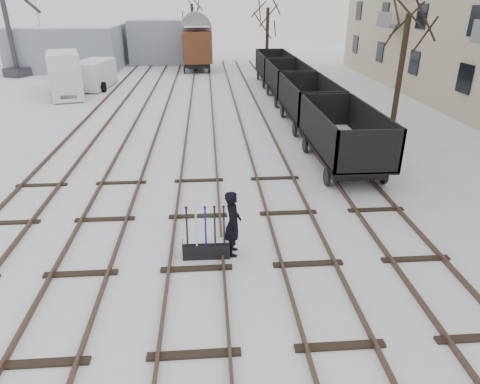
# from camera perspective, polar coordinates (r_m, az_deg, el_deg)

# --- Properties ---
(ground) EXTENTS (120.00, 120.00, 0.00)m
(ground) POSITION_cam_1_polar(r_m,az_deg,el_deg) (11.59, -5.81, -10.25)
(ground) COLOR white
(ground) RESTS_ON ground
(tracks) EXTENTS (13.90, 52.00, 0.16)m
(tracks) POSITION_cam_1_polar(r_m,az_deg,el_deg) (24.10, -5.30, 8.78)
(tracks) COLOR black
(tracks) RESTS_ON ground
(shed_left) EXTENTS (10.00, 8.00, 4.10)m
(shed_left) POSITION_cam_1_polar(r_m,az_deg,el_deg) (47.67, -21.77, 17.47)
(shed_left) COLOR gray
(shed_left) RESTS_ON ground
(shed_right) EXTENTS (7.00, 6.00, 4.50)m
(shed_right) POSITION_cam_1_polar(r_m,az_deg,el_deg) (49.90, -10.02, 19.24)
(shed_right) COLOR gray
(shed_right) RESTS_ON ground
(ground_frame) EXTENTS (1.31, 0.44, 1.49)m
(ground_frame) POSITION_cam_1_polar(r_m,az_deg,el_deg) (11.95, -4.52, -7.36)
(ground_frame) COLOR black
(ground_frame) RESTS_ON ground
(worker) EXTENTS (0.48, 0.71, 1.91)m
(worker) POSITION_cam_1_polar(r_m,az_deg,el_deg) (11.72, -0.95, -4.20)
(worker) COLOR black
(worker) RESTS_ON ground
(freight_wagon_a) EXTENTS (2.43, 6.07, 2.48)m
(freight_wagon_a) POSITION_cam_1_polar(r_m,az_deg,el_deg) (18.48, 13.46, 6.11)
(freight_wagon_a) COLOR black
(freight_wagon_a) RESTS_ON ground
(freight_wagon_b) EXTENTS (2.43, 6.07, 2.48)m
(freight_wagon_b) POSITION_cam_1_polar(r_m,az_deg,el_deg) (24.42, 9.09, 10.91)
(freight_wagon_b) COLOR black
(freight_wagon_b) RESTS_ON ground
(freight_wagon_c) EXTENTS (2.43, 6.07, 2.48)m
(freight_wagon_c) POSITION_cam_1_polar(r_m,az_deg,el_deg) (30.54, 6.39, 13.78)
(freight_wagon_c) COLOR black
(freight_wagon_c) RESTS_ON ground
(freight_wagon_d) EXTENTS (2.43, 6.07, 2.48)m
(freight_wagon_d) POSITION_cam_1_polar(r_m,az_deg,el_deg) (36.76, 4.56, 15.67)
(freight_wagon_d) COLOR black
(freight_wagon_d) RESTS_ON ground
(box_van_wagon) EXTENTS (3.22, 5.61, 4.15)m
(box_van_wagon) POSITION_cam_1_polar(r_m,az_deg,el_deg) (43.75, -5.83, 18.98)
(box_van_wagon) COLOR black
(box_van_wagon) RESTS_ON ground
(lorry) EXTENTS (3.36, 6.81, 2.96)m
(lorry) POSITION_cam_1_polar(r_m,az_deg,el_deg) (34.51, -22.31, 14.38)
(lorry) COLOR black
(lorry) RESTS_ON ground
(panel_van) EXTENTS (2.67, 5.02, 2.11)m
(panel_van) POSITION_cam_1_polar(r_m,az_deg,el_deg) (36.44, -18.87, 14.65)
(panel_van) COLOR silver
(panel_van) RESTS_ON ground
(crane) EXTENTS (2.28, 5.18, 8.71)m
(crane) POSITION_cam_1_polar(r_m,az_deg,el_deg) (44.89, -27.92, 16.40)
(crane) COLOR #313136
(crane) RESTS_ON ground
(tree_near) EXTENTS (0.30, 0.30, 5.84)m
(tree_near) POSITION_cam_1_polar(r_m,az_deg,el_deg) (25.05, 20.57, 14.66)
(tree_near) COLOR black
(tree_near) RESTS_ON ground
(tree_far_left) EXTENTS (0.30, 0.30, 5.92)m
(tree_far_left) POSITION_cam_1_polar(r_m,az_deg,el_deg) (51.66, -6.30, 20.41)
(tree_far_left) COLOR black
(tree_far_left) RESTS_ON ground
(tree_far_right) EXTENTS (0.30, 0.30, 5.76)m
(tree_far_right) POSITION_cam_1_polar(r_m,az_deg,el_deg) (41.16, 3.63, 19.35)
(tree_far_right) COLOR black
(tree_far_right) RESTS_ON ground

